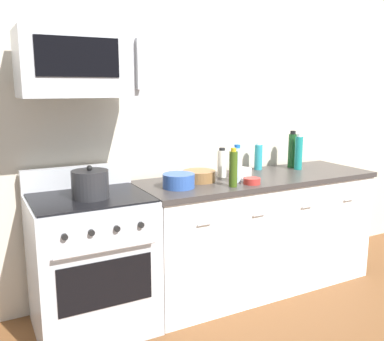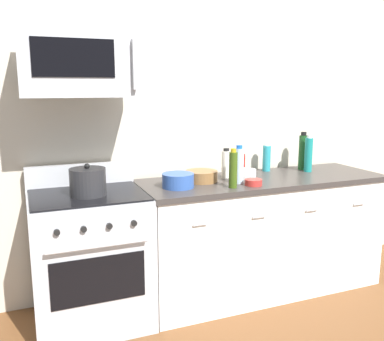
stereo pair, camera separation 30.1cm
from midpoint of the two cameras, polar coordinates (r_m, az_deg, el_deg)
name	(u,v)px [view 1 (the left image)]	position (r m, az deg, el deg)	size (l,w,h in m)	color
ground_plane	(255,284)	(3.68, 6.05, -14.96)	(6.04, 6.04, 0.00)	brown
back_wall	(231,118)	(3.66, 2.89, 6.96)	(5.03, 0.10, 2.70)	beige
counter_unit	(257,232)	(3.50, 6.21, -8.19)	(1.94, 0.66, 0.92)	white
range_oven	(92,262)	(3.01, -16.12, -11.70)	(0.76, 0.69, 1.07)	#B7BABF
microwave	(81,64)	(2.83, -17.73, 13.35)	(0.74, 0.44, 0.40)	#B7BABF
bottle_water_clear	(237,164)	(3.14, 3.31, 0.79)	(0.07, 0.07, 0.28)	silver
bottle_olive_oil	(233,168)	(2.99, 2.67, 0.25)	(0.06, 0.06, 0.28)	#385114
bottle_hot_sauce_red	(235,162)	(3.53, 3.37, 1.09)	(0.05, 0.05, 0.17)	#B21914
bottle_wine_green	(292,150)	(3.78, 11.05, 2.67)	(0.07, 0.07, 0.32)	#19471E
bottle_dish_soap	(258,157)	(3.64, 6.54, 1.83)	(0.07, 0.07, 0.24)	teal
bottle_sparkling_teal	(299,152)	(3.69, 11.82, 2.36)	(0.06, 0.06, 0.31)	#197F7A
bottle_vinegar_white	(222,163)	(3.32, 1.44, 0.96)	(0.07, 0.07, 0.23)	silver
bowl_white_ceramic	(242,172)	(3.34, 4.15, -0.28)	(0.15, 0.15, 0.07)	white
bowl_red_small	(252,181)	(3.11, 5.27, -1.40)	(0.13, 0.13, 0.04)	#B72D28
bowl_wooden_salad	(199,176)	(3.18, -1.74, -0.71)	(0.24, 0.24, 0.08)	brown
bowl_blue_mixing	(179,180)	(2.98, -4.69, -1.36)	(0.22, 0.22, 0.10)	#2D519E
stockpot	(90,184)	(2.80, -16.48, -1.80)	(0.23, 0.23, 0.21)	#262628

